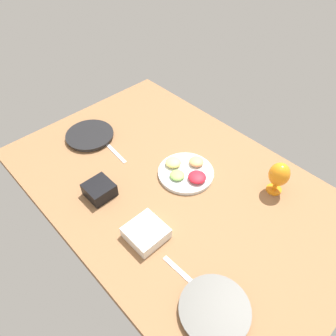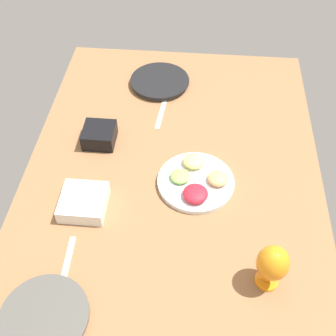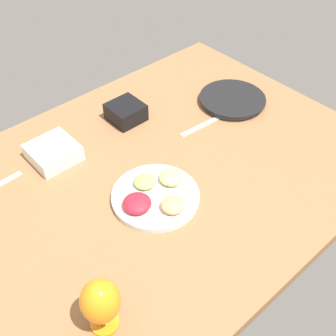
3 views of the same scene
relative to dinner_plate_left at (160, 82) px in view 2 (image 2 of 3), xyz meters
The scene contains 9 objects.
ground_plane 56.26cm from the dinner_plate_left, ahead, with size 160.00×104.00×4.00cm, color #8C603D.
dinner_plate_left is the anchor object (origin of this frame).
dinner_plate_right 106.89cm from the dinner_plate_left, 10.96° to the right, with size 24.22×24.22×2.58cm.
fruit_platter 57.00cm from the dinner_plate_left, 18.49° to the left, with size 26.34×26.34×4.87cm.
hurricane_glass_orange 97.22cm from the dinner_plate_left, 24.26° to the left, with size 9.04×9.04×16.19cm.
square_bowl_black 41.13cm from the dinner_plate_left, 27.21° to the right, with size 11.63×11.63×6.31cm.
square_bowl_white 69.47cm from the dinner_plate_left, 14.97° to the right, with size 14.58×14.58×5.11cm.
fork_by_left_plate 19.35cm from the dinner_plate_left, ahead, with size 18.00×1.80×0.60cm, color silver.
fork_by_right_plate 89.82cm from the dinner_plate_left, 11.99° to the right, with size 18.00×1.80×0.60cm, color silver.
Camera 2 is at (90.75, 7.04, 112.50)cm, focal length 45.08 mm.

